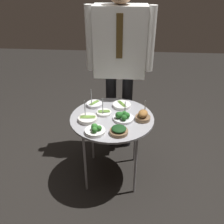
% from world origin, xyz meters
% --- Properties ---
extents(ground_plane, '(8.00, 8.00, 0.00)m').
position_xyz_m(ground_plane, '(0.00, 0.00, 0.00)').
color(ground_plane, black).
extents(serving_cart, '(0.71, 0.71, 0.64)m').
position_xyz_m(serving_cart, '(0.00, 0.00, 0.60)').
color(serving_cart, '#939399').
rests_on(serving_cart, ground_plane).
extents(bowl_broccoli_front_left, '(0.17, 0.17, 0.14)m').
position_xyz_m(bowl_broccoli_front_left, '(0.09, -0.03, 0.67)').
color(bowl_broccoli_front_left, silver).
rests_on(bowl_broccoli_front_left, serving_cart).
extents(bowl_asparagus_front_center, '(0.16, 0.16, 0.17)m').
position_xyz_m(bowl_asparagus_front_center, '(-0.19, -0.07, 0.66)').
color(bowl_asparagus_front_center, silver).
rests_on(bowl_asparagus_front_center, serving_cart).
extents(bowl_asparagus_center, '(0.14, 0.14, 0.18)m').
position_xyz_m(bowl_asparagus_center, '(-0.18, 0.19, 0.66)').
color(bowl_asparagus_center, silver).
rests_on(bowl_asparagus_center, serving_cart).
extents(bowl_asparagus_back_right, '(0.16, 0.16, 0.04)m').
position_xyz_m(bowl_asparagus_back_right, '(0.07, 0.19, 0.66)').
color(bowl_asparagus_back_right, white).
rests_on(bowl_asparagus_back_right, serving_cart).
extents(bowl_broccoli_back_left, '(0.16, 0.16, 0.08)m').
position_xyz_m(bowl_broccoli_back_left, '(-0.11, -0.24, 0.67)').
color(bowl_broccoli_back_left, white).
rests_on(bowl_broccoli_back_left, serving_cart).
extents(bowl_spinach_mid_right, '(0.14, 0.14, 0.06)m').
position_xyz_m(bowl_spinach_mid_right, '(0.07, -0.23, 0.67)').
color(bowl_spinach_mid_right, brown).
rests_on(bowl_spinach_mid_right, serving_cart).
extents(bowl_asparagus_mid_left, '(0.13, 0.13, 0.17)m').
position_xyz_m(bowl_asparagus_mid_left, '(-0.07, 0.05, 0.65)').
color(bowl_asparagus_mid_left, white).
rests_on(bowl_asparagus_mid_left, serving_cart).
extents(bowl_roast_front_right, '(0.12, 0.12, 0.16)m').
position_xyz_m(bowl_roast_front_right, '(0.26, -0.02, 0.68)').
color(bowl_roast_front_right, brown).
rests_on(bowl_roast_front_right, serving_cart).
extents(waiter_figure, '(0.62, 0.23, 1.69)m').
position_xyz_m(waiter_figure, '(0.04, 0.47, 1.07)').
color(waiter_figure, black).
rests_on(waiter_figure, ground_plane).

